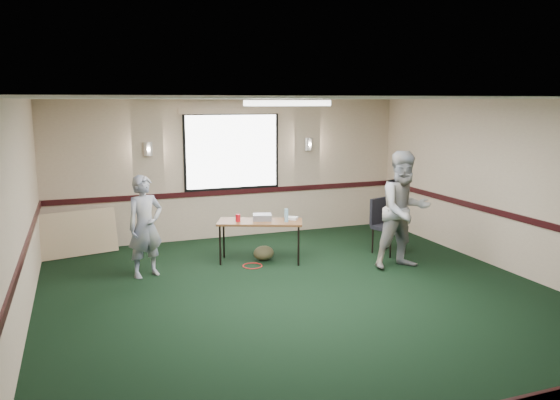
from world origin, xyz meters
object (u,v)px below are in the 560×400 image
object	(u,v)px
folding_table	(260,224)
person_left	(145,226)
projector	(262,217)
conference_chair	(385,221)
person_right	(404,210)

from	to	relation	value
folding_table	person_left	world-z (taller)	person_left
projector	person_left	xyz separation A→B (m)	(-1.94, -0.17, 0.04)
folding_table	conference_chair	world-z (taller)	conference_chair
folding_table	person_right	world-z (taller)	person_right
projector	conference_chair	xyz separation A→B (m)	(2.20, -0.28, -0.18)
projector	conference_chair	size ratio (longest dim) A/B	0.32
folding_table	projector	bearing A→B (deg)	62.27
folding_table	projector	size ratio (longest dim) A/B	4.91
person_left	person_right	distance (m)	4.07
projector	conference_chair	world-z (taller)	conference_chair
projector	person_right	bearing A→B (deg)	-13.60
person_right	person_left	bearing A→B (deg)	166.04
person_left	person_right	xyz separation A→B (m)	(3.94, -1.00, 0.16)
conference_chair	person_left	xyz separation A→B (m)	(-4.14, 0.11, 0.22)
projector	folding_table	bearing A→B (deg)	-123.58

